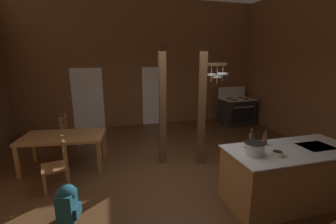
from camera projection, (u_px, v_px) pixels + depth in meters
The scene contains 16 objects.
ground_plane at pixel (175, 183), 4.49m from camera, with size 9.01×8.93×0.10m, color #4C301C.
wall_back at pixel (142, 64), 7.87m from camera, with size 9.01×0.14×4.30m, color brown.
glazed_door_back_left at pixel (88, 99), 7.60m from camera, with size 1.00×0.01×2.05m, color white.
glazed_panel_back_right at pixel (154, 96), 8.16m from camera, with size 0.84×0.01×2.05m, color white.
kitchen_island at pixel (289, 175), 3.78m from camera, with size 2.17×0.98×0.94m.
stove_range at pixel (236, 111), 8.29m from camera, with size 1.21×0.91×1.32m.
support_post_with_pot_rack at pixel (204, 102), 4.96m from camera, with size 0.64×0.28×2.65m.
support_post_center at pixel (162, 106), 5.00m from camera, with size 0.14×0.14×2.65m.
dining_table at pixel (64, 139), 4.92m from camera, with size 1.80×1.10×0.74m.
ladderback_chair_near_window at pixel (58, 165), 4.16m from camera, with size 0.54×0.54×0.95m.
ladderback_chair_by_post at pixel (70, 134), 5.90m from camera, with size 0.49×0.49×0.95m.
backpack at pixel (67, 202), 3.32m from camera, with size 0.35×0.36×0.60m.
stockpot_on_counter at pixel (254, 148), 3.45m from camera, with size 0.37×0.30×0.19m.
mixing_bowl_on_counter at pixel (278, 154), 3.42m from camera, with size 0.18×0.18×0.06m.
bottle_tall_on_counter at pixel (265, 139), 3.83m from camera, with size 0.07×0.07×0.25m.
bottle_short_on_counter at pixel (251, 140), 3.70m from camera, with size 0.07×0.07×0.33m.
Camera 1 is at (-1.18, -3.87, 2.37)m, focal length 24.30 mm.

